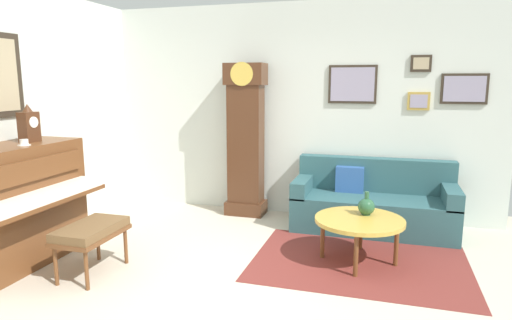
% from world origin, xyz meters
% --- Properties ---
extents(ground_plane, '(6.40, 6.00, 0.10)m').
position_xyz_m(ground_plane, '(0.00, 0.00, -0.05)').
color(ground_plane, beige).
extents(wall_back, '(5.30, 0.13, 2.80)m').
position_xyz_m(wall_back, '(0.02, 2.40, 1.40)').
color(wall_back, silver).
rests_on(wall_back, ground_plane).
extents(area_rug, '(2.10, 1.50, 0.01)m').
position_xyz_m(area_rug, '(1.00, 0.84, 0.00)').
color(area_rug, maroon).
rests_on(area_rug, ground_plane).
extents(piano, '(0.87, 1.44, 1.19)m').
position_xyz_m(piano, '(-2.23, -0.16, 0.60)').
color(piano, brown).
rests_on(piano, ground_plane).
extents(piano_bench, '(0.42, 0.70, 0.48)m').
position_xyz_m(piano_bench, '(-1.39, -0.12, 0.41)').
color(piano_bench, brown).
rests_on(piano_bench, ground_plane).
extents(grandfather_clock, '(0.52, 0.34, 2.03)m').
position_xyz_m(grandfather_clock, '(-0.60, 2.11, 0.96)').
color(grandfather_clock, '#4C2B19').
rests_on(grandfather_clock, ground_plane).
extents(couch, '(1.90, 0.80, 0.84)m').
position_xyz_m(couch, '(1.08, 1.97, 0.31)').
color(couch, '#2D565B').
rests_on(couch, ground_plane).
extents(coffee_table, '(0.88, 0.88, 0.45)m').
position_xyz_m(coffee_table, '(0.98, 0.87, 0.42)').
color(coffee_table, gold).
rests_on(coffee_table, ground_plane).
extents(mantel_clock, '(0.13, 0.18, 0.38)m').
position_xyz_m(mantel_clock, '(-2.23, 0.12, 1.36)').
color(mantel_clock, '#4C2B19').
rests_on(mantel_clock, piano).
extents(teacup, '(0.12, 0.12, 0.06)m').
position_xyz_m(teacup, '(-2.09, -0.10, 1.21)').
color(teacup, white).
rests_on(teacup, piano).
extents(green_jug, '(0.17, 0.17, 0.24)m').
position_xyz_m(green_jug, '(1.04, 1.02, 0.54)').
color(green_jug, '#234C33').
rests_on(green_jug, coffee_table).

